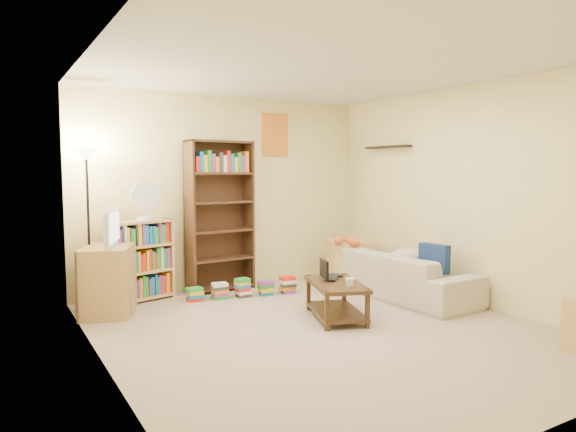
{
  "coord_description": "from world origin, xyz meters",
  "views": [
    {
      "loc": [
        -2.76,
        -3.97,
        1.53
      ],
      "look_at": [
        0.03,
        0.72,
        1.05
      ],
      "focal_mm": 32.0,
      "sensor_mm": 36.0,
      "label": 1
    }
  ],
  "objects": [
    {
      "name": "sofa",
      "position": [
        1.55,
        0.58,
        0.28
      ],
      "size": [
        1.94,
        0.85,
        0.55
      ],
      "primitive_type": "imported",
      "rotation": [
        0.0,
        0.0,
        1.6
      ],
      "color": "#BDAF9D",
      "rests_on": "ground"
    },
    {
      "name": "cream_blanket",
      "position": [
        1.69,
        0.63,
        0.48
      ],
      "size": [
        0.51,
        0.37,
        0.22
      ],
      "primitive_type": "ellipsoid",
      "color": "beige",
      "rests_on": "sofa"
    },
    {
      "name": "mug",
      "position": [
        0.32,
        0.01,
        0.43
      ],
      "size": [
        0.15,
        0.15,
        0.09
      ],
      "primitive_type": "imported",
      "rotation": [
        0.0,
        0.0,
        -0.3
      ],
      "color": "white",
      "rests_on": "coffee_table"
    },
    {
      "name": "coffee_table",
      "position": [
        0.33,
        0.26,
        0.24
      ],
      "size": [
        0.74,
        0.98,
        0.38
      ],
      "rotation": [
        0.0,
        0.0,
        -0.34
      ],
      "color": "#3F2818",
      "rests_on": "ground"
    },
    {
      "name": "floor_lamp",
      "position": [
        -1.8,
        1.89,
        1.42
      ],
      "size": [
        0.3,
        0.3,
        1.78
      ],
      "color": "black",
      "rests_on": "ground"
    },
    {
      "name": "desk_fan",
      "position": [
        -1.15,
        2.0,
        1.19
      ],
      "size": [
        0.34,
        0.19,
        0.45
      ],
      "color": "white",
      "rests_on": "short_bookshelf"
    },
    {
      "name": "side_table",
      "position": [
        1.42,
        1.48,
        0.3
      ],
      "size": [
        0.69,
        0.69,
        0.61
      ],
      "primitive_type": "cube",
      "rotation": [
        0.0,
        0.0,
        -0.38
      ],
      "color": "tan",
      "rests_on": "ground"
    },
    {
      "name": "short_bookshelf",
      "position": [
        -1.2,
        2.05,
        0.48
      ],
      "size": [
        0.79,
        0.47,
        0.95
      ],
      "rotation": [
        0.0,
        0.0,
        0.25
      ],
      "color": "tan",
      "rests_on": "ground"
    },
    {
      "name": "tv_remote",
      "position": [
        0.52,
        0.5,
        0.39
      ],
      "size": [
        0.05,
        0.16,
        0.02
      ],
      "primitive_type": "cube",
      "rotation": [
        0.0,
        0.0,
        -0.04
      ],
      "color": "black",
      "rests_on": "coffee_table"
    },
    {
      "name": "tall_bookshelf",
      "position": [
        -0.19,
        2.05,
        1.01
      ],
      "size": [
        0.88,
        0.35,
        1.91
      ],
      "rotation": [
        0.0,
        0.0,
        0.07
      ],
      "color": "#3D2517",
      "rests_on": "ground"
    },
    {
      "name": "television",
      "position": [
        -1.66,
        1.65,
        0.92
      ],
      "size": [
        0.72,
        0.56,
        0.38
      ],
      "primitive_type": "imported",
      "rotation": [
        0.0,
        0.0,
        1.17
      ],
      "color": "black",
      "rests_on": "tv_stand"
    },
    {
      "name": "laptop",
      "position": [
        0.41,
        0.38,
        0.4
      ],
      "size": [
        0.55,
        0.55,
        0.03
      ],
      "primitive_type": "imported",
      "rotation": [
        0.0,
        0.0,
        0.81
      ],
      "color": "black",
      "rests_on": "coffee_table"
    },
    {
      "name": "tabby_cat",
      "position": [
        1.28,
        1.3,
        0.63
      ],
      "size": [
        0.44,
        0.16,
        0.15
      ],
      "color": "#DB5F2E",
      "rests_on": "sofa"
    },
    {
      "name": "navy_pillow",
      "position": [
        1.65,
        0.17,
        0.53
      ],
      "size": [
        0.16,
        0.38,
        0.33
      ],
      "primitive_type": "cube",
      "rotation": [
        0.0,
        0.0,
        1.7
      ],
      "color": "navy",
      "rests_on": "sofa"
    },
    {
      "name": "room",
      "position": [
        0.0,
        0.01,
        1.62
      ],
      "size": [
        4.5,
        4.54,
        2.52
      ],
      "color": "tan",
      "rests_on": "ground"
    },
    {
      "name": "tv_stand",
      "position": [
        -1.66,
        1.65,
        0.37
      ],
      "size": [
        0.71,
        0.82,
        0.73
      ],
      "primitive_type": "cube",
      "rotation": [
        0.0,
        0.0,
        -0.4
      ],
      "color": "tan",
      "rests_on": "ground"
    },
    {
      "name": "laptop_screen",
      "position": [
        0.3,
        0.43,
        0.5
      ],
      "size": [
        0.11,
        0.28,
        0.19
      ],
      "primitive_type": "cube",
      "rotation": [
        0.0,
        0.0,
        -0.34
      ],
      "color": "white",
      "rests_on": "laptop"
    },
    {
      "name": "book_stacks",
      "position": [
        -0.08,
        1.58,
        0.1
      ],
      "size": [
        1.33,
        0.37,
        0.23
      ],
      "color": "red",
      "rests_on": "ground"
    }
  ]
}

